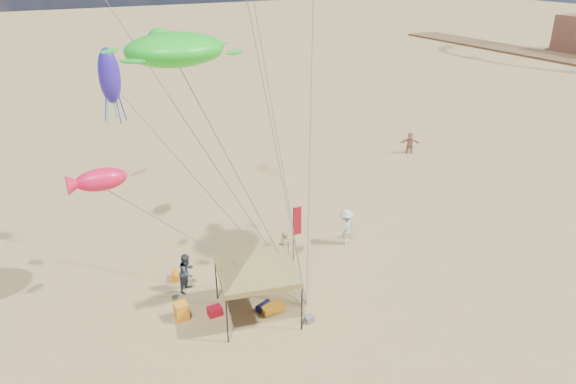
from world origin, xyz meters
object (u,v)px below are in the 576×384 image
(feather_flag, at_px, (296,224))
(person_far_c, at_px, (410,143))
(cooler_blue, at_px, (282,262))
(person_near_a, at_px, (284,248))
(cooler_red, at_px, (215,311))
(person_near_b, at_px, (187,272))
(beach_cart, at_px, (273,308))
(chair_yellow, at_px, (181,311))
(person_near_c, at_px, (346,227))
(chair_green, at_px, (276,281))
(canopy_tent, at_px, (256,250))

(feather_flag, height_order, person_far_c, feather_flag)
(cooler_blue, bearing_deg, person_near_a, 8.44)
(cooler_red, xyz_separation_m, person_near_b, (-0.35, 2.18, 0.68))
(person_near_a, bearing_deg, cooler_blue, 4.60)
(beach_cart, relative_size, person_near_b, 0.52)
(feather_flag, height_order, beach_cart, feather_flag)
(chair_yellow, relative_size, person_near_c, 0.39)
(feather_flag, relative_size, person_near_c, 1.55)
(beach_cart, distance_m, person_far_c, 20.83)
(beach_cart, height_order, person_near_a, person_near_a)
(feather_flag, distance_m, person_far_c, 16.88)
(chair_green, relative_size, person_far_c, 0.45)
(chair_yellow, xyz_separation_m, person_far_c, (20.42, 10.58, 0.43))
(canopy_tent, height_order, cooler_red, canopy_tent)
(chair_yellow, distance_m, person_near_a, 5.68)
(feather_flag, distance_m, person_near_a, 1.21)
(cooler_red, bearing_deg, canopy_tent, -24.82)
(person_far_c, bearing_deg, beach_cart, -112.07)
(feather_flag, xyz_separation_m, cooler_red, (-4.88, -2.11, -1.69))
(chair_green, distance_m, person_far_c, 19.29)
(cooler_blue, distance_m, person_near_a, 0.69)
(feather_flag, relative_size, person_near_b, 1.61)
(canopy_tent, xyz_separation_m, chair_green, (1.47, 1.22, -2.58))
(chair_green, distance_m, person_near_a, 1.99)
(chair_green, relative_size, person_near_b, 0.40)
(cooler_blue, distance_m, chair_green, 1.84)
(cooler_red, bearing_deg, person_near_c, 16.57)
(beach_cart, bearing_deg, person_near_b, 128.52)
(cooler_red, relative_size, cooler_blue, 1.00)
(beach_cart, bearing_deg, chair_green, 58.15)
(feather_flag, height_order, chair_yellow, feather_flag)
(cooler_blue, height_order, person_near_c, person_near_c)
(person_near_b, bearing_deg, chair_yellow, -156.88)
(beach_cart, relative_size, person_far_c, 0.58)
(person_near_c, relative_size, person_far_c, 1.15)
(chair_yellow, relative_size, person_near_b, 0.40)
(chair_yellow, bearing_deg, beach_cart, -21.76)
(person_near_c, xyz_separation_m, person_far_c, (11.41, 8.68, -0.12))
(chair_green, bearing_deg, cooler_blue, 54.11)
(cooler_red, relative_size, beach_cart, 0.60)
(chair_yellow, relative_size, person_far_c, 0.45)
(cooler_blue, height_order, beach_cart, cooler_blue)
(person_near_b, bearing_deg, feather_flag, -41.24)
(feather_flag, distance_m, chair_yellow, 6.52)
(canopy_tent, relative_size, chair_green, 7.93)
(chair_green, height_order, person_near_a, person_near_a)
(person_near_c, bearing_deg, feather_flag, -18.23)
(feather_flag, bearing_deg, person_near_a, -171.22)
(canopy_tent, distance_m, beach_cart, 2.80)
(cooler_blue, height_order, person_near_b, person_near_b)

